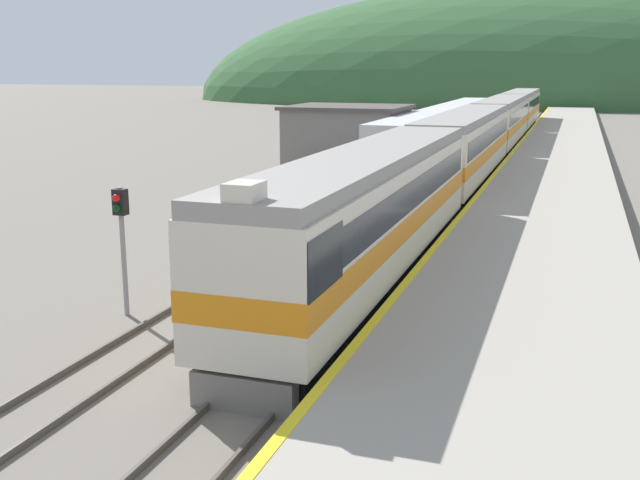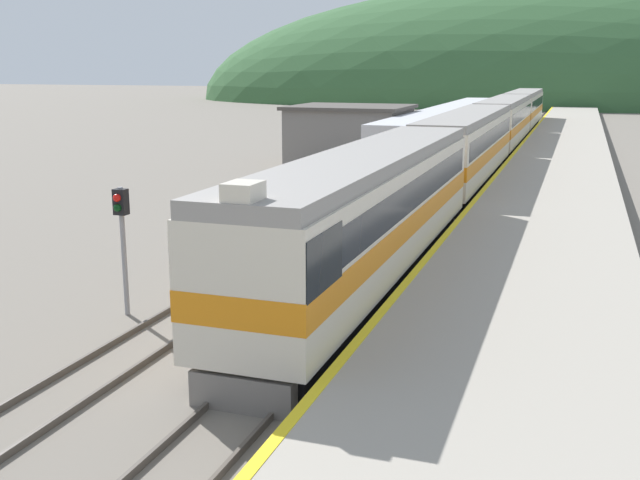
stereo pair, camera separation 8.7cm
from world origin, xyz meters
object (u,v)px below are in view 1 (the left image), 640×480
object	(u,v)px
carriage_fourth	(521,109)
siding_train	(445,130)
carriage_second	(465,147)
carriage_third	(502,122)
signal_post_siding	(121,224)
express_train_lead_car	(368,213)

from	to	relation	value
carriage_fourth	siding_train	world-z (taller)	carriage_fourth
carriage_second	carriage_fourth	world-z (taller)	same
carriage_third	signal_post_siding	xyz separation A→B (m)	(-5.65, -47.38, 0.28)
carriage_third	carriage_second	bearing A→B (deg)	-90.00
carriage_fourth	carriage_second	bearing A→B (deg)	-90.00
carriage_second	siding_train	size ratio (longest dim) A/B	0.51
carriage_third	siding_train	size ratio (longest dim) A/B	0.51
carriage_third	signal_post_siding	bearing A→B (deg)	-96.80
carriage_fourth	carriage_third	bearing A→B (deg)	-90.00
express_train_lead_car	carriage_fourth	bearing A→B (deg)	90.00
express_train_lead_car	carriage_fourth	size ratio (longest dim) A/B	0.98
carriage_second	carriage_third	world-z (taller)	same
carriage_second	siding_train	distance (m)	16.91
siding_train	signal_post_siding	size ratio (longest dim) A/B	10.96
siding_train	signal_post_siding	distance (m)	42.70
express_train_lead_car	signal_post_siding	size ratio (longest dim) A/B	5.44
express_train_lead_car	siding_train	distance (m)	37.83
carriage_fourth	signal_post_siding	distance (m)	68.79
carriage_third	carriage_fourth	bearing A→B (deg)	90.00
express_train_lead_car	siding_train	world-z (taller)	express_train_lead_car
siding_train	signal_post_siding	bearing A→B (deg)	-92.34
carriage_third	siding_train	distance (m)	6.14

